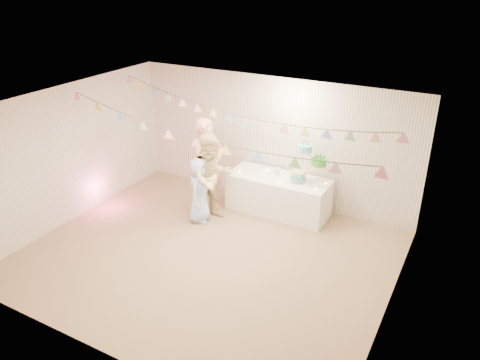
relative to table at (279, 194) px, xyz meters
The scene contains 24 objects.
floor 2.11m from the table, 101.19° to the right, with size 6.00×6.00×0.00m, color #846647.
ceiling 3.04m from the table, 101.19° to the right, with size 6.00×6.00×0.00m, color white.
back_wall 1.11m from the table, 130.86° to the left, with size 6.00×6.00×0.00m, color silver.
front_wall 4.65m from the table, 95.07° to the right, with size 6.00×6.00×0.00m, color silver.
left_wall 4.07m from the table, 149.12° to the right, with size 5.00×5.00×0.00m, color silver.
right_wall 3.43m from the table, 38.07° to the right, with size 5.00×5.00×0.00m, color silver.
table is the anchor object (origin of this frame).
cake_stand 0.94m from the table, ahead, with size 0.70×0.41×0.78m, color silver, non-canonical shape.
cake_bottom 0.61m from the table, ahead, with size 0.31×0.31×0.15m, color #29B7C3, non-canonical shape.
cake_middle 1.04m from the table, 10.86° to the left, with size 0.27×0.27×0.22m, color #2A8F1F, non-canonical shape.
cake_top_tier 1.11m from the table, ahead, with size 0.25×0.25×0.19m, color #45CBDB, non-canonical shape.
platter 0.74m from the table, behind, with size 0.33×0.33×0.02m, color white.
posy 0.47m from the table, 146.62° to the left, with size 0.15×0.15×0.17m, color white, non-canonical shape.
person_adult_a 1.51m from the table, 154.72° to the right, with size 0.70×0.46×1.93m, color #F19C7E.
person_adult_b 1.43m from the table, 138.50° to the right, with size 0.85×0.66×1.75m, color #D8C485.
person_child 1.60m from the table, 138.65° to the right, with size 0.63×0.41×1.29m, color #ACC2F4.
bunting_back 2.22m from the table, 113.29° to the right, with size 5.60×1.10×0.40m, color pink, non-canonical shape.
bunting_front 2.99m from the table, 100.21° to the right, with size 5.60×0.90×0.36m, color #72A5E5, non-canonical shape.
tealight_0 0.90m from the table, 169.38° to the right, with size 0.04×0.04×0.03m, color #FFD88C.
tealight_1 0.55m from the table, 152.78° to the left, with size 0.04×0.04×0.03m, color #FFD88C.
tealight_2 0.46m from the table, 65.56° to the right, with size 0.04×0.04×0.03m, color #FFD88C.
tealight_3 0.57m from the table, 32.15° to the left, with size 0.04×0.04×0.03m, color #FFD88C.
tealight_4 0.93m from the table, 12.38° to the right, with size 0.04×0.04×0.03m, color #FFD88C.
tealight_5 0.99m from the table, ahead, with size 0.04×0.04×0.03m, color #FFD88C.
Camera 1 is at (3.70, -5.63, 4.55)m, focal length 35.00 mm.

